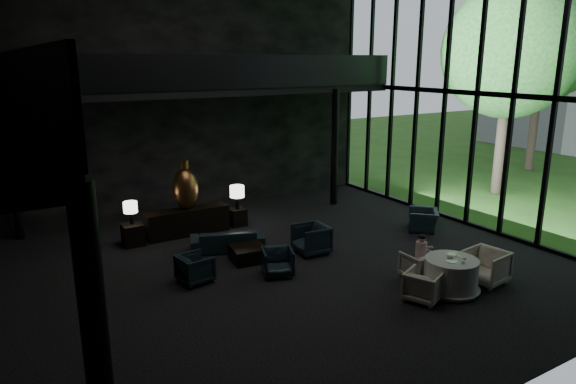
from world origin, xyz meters
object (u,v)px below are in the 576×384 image
console (187,222)px  child (421,246)px  side_table_right (237,217)px  dining_chair_east (486,263)px  sofa (227,237)px  dining_chair_west (423,285)px  table_lamp_left (130,208)px  lounge_armchair_south (278,262)px  window_armchair (423,218)px  coffee_table (248,254)px  dining_table (450,277)px  bronze_urn (185,188)px  side_table_left (133,235)px  table_lamp_right (237,192)px  lounge_armchair_east (311,236)px  dining_chair_north (419,265)px  lounge_armchair_west (195,268)px

console → child: (3.65, -5.63, 0.34)m
side_table_right → dining_chair_east: dining_chair_east is taller
sofa → console: bearing=-55.4°
dining_chair_west → table_lamp_left: bearing=9.9°
lounge_armchair_south → window_armchair: 5.42m
sofa → coffee_table: bearing=117.5°
dining_table → bronze_urn: bearing=118.3°
side_table_left → side_table_right: 3.20m
dining_chair_east → child: bearing=-145.9°
table_lamp_right → lounge_armchair_east: size_ratio=0.79×
bronze_urn → dining_chair_west: 7.29m
coffee_table → dining_chair_north: 4.21m
table_lamp_left → dining_chair_north: (5.09, -5.73, -0.72)m
sofa → lounge_armchair_west: bearing=64.8°
coffee_table → lounge_armchair_east: bearing=-13.5°
side_table_left → dining_chair_west: size_ratio=0.88×
lounge_armchair_south → coffee_table: 1.20m
bronze_urn → dining_table: bearing=-61.7°
table_lamp_right → lounge_armchair_west: 4.21m
table_lamp_left → window_armchair: 8.44m
lounge_armchair_west → side_table_left: bearing=1.8°
table_lamp_left → side_table_right: table_lamp_left is taller
dining_table → dining_chair_north: (-0.09, 0.86, -0.00)m
lounge_armchair_south → dining_chair_north: size_ratio=1.01×
child → dining_chair_east: bearing=131.0°
console → bronze_urn: bronze_urn is taller
dining_chair_north → side_table_right: bearing=-70.5°
side_table_left → window_armchair: (7.76, -3.21, 0.07)m
dining_chair_east → dining_chair_west: bearing=-100.0°
table_lamp_right → lounge_armchair_south: bearing=-102.1°
bronze_urn → dining_chair_east: size_ratio=1.49×
table_lamp_right → dining_chair_west: table_lamp_right is taller
table_lamp_left → coffee_table: bearing=-50.9°
window_armchair → dining_chair_north: bearing=-4.6°
lounge_armchair_east → dining_chair_north: size_ratio=1.42×
table_lamp_left → coffee_table: size_ratio=0.76×
sofa → dining_chair_north: bearing=147.0°
coffee_table → dining_table: (2.99, -3.90, 0.14)m
dining_table → child: child is taller
table_lamp_right → sofa: bearing=-123.6°
console → window_armchair: console is taller
side_table_right → window_armchair: size_ratio=0.63×
child → dining_table: bearing=85.9°
table_lamp_left → window_armchair: size_ratio=0.75×
child → table_lamp_left: bearing=-46.9°
table_lamp_right → lounge_armchair_east: 3.20m
side_table_left → child: 7.66m
dining_table → side_table_right: bearing=106.6°
side_table_right → lounge_armchair_east: bearing=-78.3°
dining_table → child: bearing=85.9°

